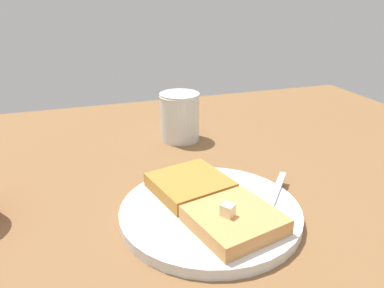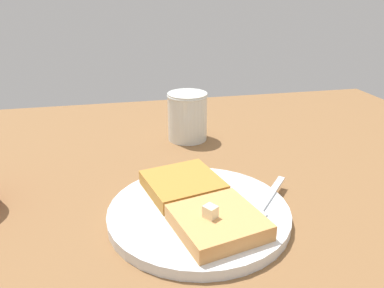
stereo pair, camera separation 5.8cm
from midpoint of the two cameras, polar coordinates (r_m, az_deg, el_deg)
The scene contains 7 objects.
table_surface at distance 54.67cm, azimuth 12.40°, elevation -8.83°, with size 101.16×101.16×2.33cm, color brown.
plate at distance 47.97cm, azimuth 4.57°, elevation -10.41°, with size 22.84×22.84×1.39cm.
toast_slice_left at distance 43.68cm, azimuth 7.87°, elevation -11.83°, with size 9.30×9.37×1.91cm, color tan.
toast_slice_middle at distance 50.83cm, azimuth 1.87°, elevation -6.25°, with size 9.30×9.37×1.91cm, color #BB7E31.
butter_pat_primary at distance 42.32cm, azimuth 6.81°, elevation -10.31°, with size 1.41×1.27×1.41cm, color #F4E4B7.
fork at distance 48.65cm, azimuth 13.98°, elevation -9.50°, with size 13.10×11.48×0.36cm.
syrup_jar at distance 70.71cm, azimuth 1.66°, elevation 3.84°, with size 7.61×7.61×9.02cm.
Camera 2 is at (-42.71, 18.07, 29.33)cm, focal length 35.00 mm.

